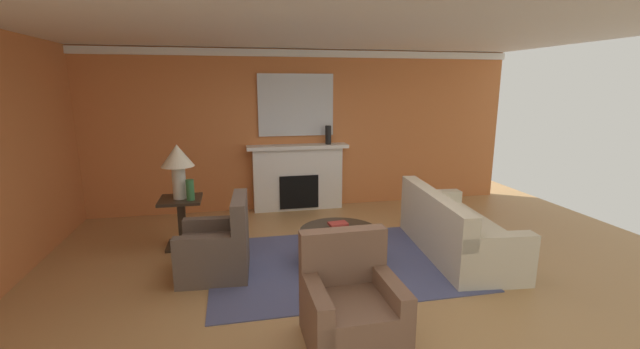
{
  "coord_description": "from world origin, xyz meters",
  "views": [
    {
      "loc": [
        -1.18,
        -4.51,
        2.23
      ],
      "look_at": [
        -0.01,
        0.98,
        1.0
      ],
      "focal_mm": 23.02,
      "sensor_mm": 36.0,
      "label": 1
    }
  ],
  "objects_px": {
    "armchair_near_window": "(218,250)",
    "vase_on_side_table": "(190,190)",
    "fireplace": "(298,179)",
    "table_lamp": "(178,161)",
    "mantel_mirror": "(296,105)",
    "armchair_facing_fireplace": "(351,310)",
    "sofa": "(454,232)",
    "vase_mantel_right": "(328,135)",
    "side_table": "(182,219)",
    "coffee_table": "(339,239)"
  },
  "relations": [
    {
      "from": "side_table",
      "to": "fireplace",
      "type": "bearing_deg",
      "value": 37.56
    },
    {
      "from": "fireplace",
      "to": "armchair_near_window",
      "type": "bearing_deg",
      "value": -119.19
    },
    {
      "from": "armchair_near_window",
      "to": "vase_on_side_table",
      "type": "relative_size",
      "value": 3.33
    },
    {
      "from": "sofa",
      "to": "vase_on_side_table",
      "type": "bearing_deg",
      "value": 165.4
    },
    {
      "from": "armchair_near_window",
      "to": "table_lamp",
      "type": "bearing_deg",
      "value": 117.27
    },
    {
      "from": "coffee_table",
      "to": "fireplace",
      "type": "bearing_deg",
      "value": 93.27
    },
    {
      "from": "vase_mantel_right",
      "to": "vase_on_side_table",
      "type": "height_order",
      "value": "vase_mantel_right"
    },
    {
      "from": "sofa",
      "to": "side_table",
      "type": "distance_m",
      "value": 3.74
    },
    {
      "from": "coffee_table",
      "to": "vase_mantel_right",
      "type": "bearing_deg",
      "value": 80.3
    },
    {
      "from": "armchair_near_window",
      "to": "armchair_facing_fireplace",
      "type": "height_order",
      "value": "same"
    },
    {
      "from": "armchair_facing_fireplace",
      "to": "vase_on_side_table",
      "type": "relative_size",
      "value": 3.33
    },
    {
      "from": "table_lamp",
      "to": "mantel_mirror",
      "type": "bearing_deg",
      "value": 39.81
    },
    {
      "from": "mantel_mirror",
      "to": "sofa",
      "type": "distance_m",
      "value": 3.48
    },
    {
      "from": "armchair_near_window",
      "to": "table_lamp",
      "type": "height_order",
      "value": "table_lamp"
    },
    {
      "from": "fireplace",
      "to": "side_table",
      "type": "relative_size",
      "value": 2.57
    },
    {
      "from": "side_table",
      "to": "table_lamp",
      "type": "height_order",
      "value": "table_lamp"
    },
    {
      "from": "fireplace",
      "to": "armchair_facing_fireplace",
      "type": "relative_size",
      "value": 1.89
    },
    {
      "from": "armchair_near_window",
      "to": "armchair_facing_fireplace",
      "type": "relative_size",
      "value": 1.0
    },
    {
      "from": "mantel_mirror",
      "to": "vase_mantel_right",
      "type": "relative_size",
      "value": 4.01
    },
    {
      "from": "armchair_facing_fireplace",
      "to": "vase_mantel_right",
      "type": "bearing_deg",
      "value": 79.79
    },
    {
      "from": "armchair_facing_fireplace",
      "to": "table_lamp",
      "type": "relative_size",
      "value": 1.27
    },
    {
      "from": "sofa",
      "to": "armchair_facing_fireplace",
      "type": "xyz_separation_m",
      "value": [
        -1.9,
        -1.6,
        0.01
      ]
    },
    {
      "from": "armchair_near_window",
      "to": "sofa",
      "type": "bearing_deg",
      "value": -0.5
    },
    {
      "from": "sofa",
      "to": "armchair_facing_fireplace",
      "type": "distance_m",
      "value": 2.48
    },
    {
      "from": "mantel_mirror",
      "to": "armchair_facing_fireplace",
      "type": "height_order",
      "value": "mantel_mirror"
    },
    {
      "from": "fireplace",
      "to": "armchair_near_window",
      "type": "height_order",
      "value": "fireplace"
    },
    {
      "from": "sofa",
      "to": "armchair_near_window",
      "type": "height_order",
      "value": "armchair_near_window"
    },
    {
      "from": "side_table",
      "to": "vase_mantel_right",
      "type": "height_order",
      "value": "vase_mantel_right"
    },
    {
      "from": "coffee_table",
      "to": "vase_on_side_table",
      "type": "bearing_deg",
      "value": 154.21
    },
    {
      "from": "vase_mantel_right",
      "to": "vase_on_side_table",
      "type": "distance_m",
      "value": 2.77
    },
    {
      "from": "mantel_mirror",
      "to": "coffee_table",
      "type": "xyz_separation_m",
      "value": [
        0.14,
        -2.57,
        -1.54
      ]
    },
    {
      "from": "fireplace",
      "to": "side_table",
      "type": "xyz_separation_m",
      "value": [
        -1.86,
        -1.43,
        -0.16
      ]
    },
    {
      "from": "coffee_table",
      "to": "table_lamp",
      "type": "xyz_separation_m",
      "value": [
        -2.0,
        1.02,
        0.89
      ]
    },
    {
      "from": "armchair_facing_fireplace",
      "to": "vase_mantel_right",
      "type": "relative_size",
      "value": 2.84
    },
    {
      "from": "mantel_mirror",
      "to": "armchair_facing_fireplace",
      "type": "xyz_separation_m",
      "value": [
        -0.17,
        -4.17,
        -1.57
      ]
    },
    {
      "from": "armchair_facing_fireplace",
      "to": "sofa",
      "type": "bearing_deg",
      "value": 40.04
    },
    {
      "from": "table_lamp",
      "to": "vase_mantel_right",
      "type": "distance_m",
      "value": 2.79
    },
    {
      "from": "fireplace",
      "to": "table_lamp",
      "type": "height_order",
      "value": "table_lamp"
    },
    {
      "from": "side_table",
      "to": "armchair_facing_fireplace",
      "type": "bearing_deg",
      "value": -57.04
    },
    {
      "from": "vase_mantel_right",
      "to": "vase_on_side_table",
      "type": "bearing_deg",
      "value": -146.41
    },
    {
      "from": "side_table",
      "to": "table_lamp",
      "type": "distance_m",
      "value": 0.82
    },
    {
      "from": "mantel_mirror",
      "to": "side_table",
      "type": "xyz_separation_m",
      "value": [
        -1.86,
        -1.55,
        -1.48
      ]
    },
    {
      "from": "fireplace",
      "to": "coffee_table",
      "type": "distance_m",
      "value": 2.46
    },
    {
      "from": "fireplace",
      "to": "vase_on_side_table",
      "type": "relative_size",
      "value": 6.32
    },
    {
      "from": "armchair_near_window",
      "to": "side_table",
      "type": "xyz_separation_m",
      "value": [
        -0.51,
        0.99,
        0.09
      ]
    },
    {
      "from": "side_table",
      "to": "vase_on_side_table",
      "type": "bearing_deg",
      "value": -38.66
    },
    {
      "from": "vase_mantel_right",
      "to": "vase_on_side_table",
      "type": "xyz_separation_m",
      "value": [
        -2.26,
        -1.5,
        -0.51
      ]
    },
    {
      "from": "fireplace",
      "to": "vase_on_side_table",
      "type": "height_order",
      "value": "fireplace"
    },
    {
      "from": "coffee_table",
      "to": "vase_on_side_table",
      "type": "height_order",
      "value": "vase_on_side_table"
    },
    {
      "from": "armchair_near_window",
      "to": "vase_on_side_table",
      "type": "xyz_separation_m",
      "value": [
        -0.36,
        0.87,
        0.54
      ]
    }
  ]
}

